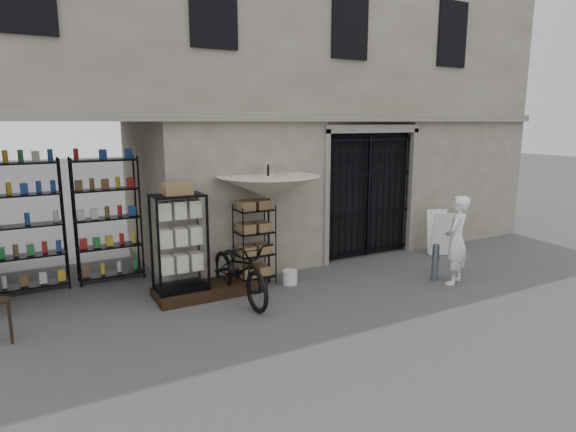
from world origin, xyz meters
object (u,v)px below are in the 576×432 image
wire_rack (255,245)px  white_bucket (290,277)px  bicycle (240,299)px  wooden_stool (1,320)px  shopkeeper (453,283)px  steel_bollard (435,262)px  market_umbrella (268,181)px  easel_sign (440,233)px  display_cabinet (180,248)px

wire_rack → white_bucket: 0.95m
wire_rack → bicycle: 1.20m
wire_rack → white_bucket: bearing=-31.4°
wooden_stool → shopkeeper: size_ratio=0.37×
steel_bollard → wooden_stool: bearing=172.4°
bicycle → wooden_stool: size_ratio=3.26×
bicycle → steel_bollard: bicycle is taller
market_umbrella → white_bucket: 1.94m
easel_sign → white_bucket: bearing=-153.9°
steel_bollard → white_bucket: bearing=155.3°
white_bucket → wire_rack: bearing=145.1°
easel_sign → shopkeeper: bearing=-103.6°
steel_bollard → shopkeeper: size_ratio=0.42×
white_bucket → wooden_stool: wooden_stool is taller
wire_rack → white_bucket: wire_rack is taller
shopkeeper → wire_rack: bearing=-56.1°
market_umbrella → wooden_stool: 4.92m
easel_sign → steel_bollard: bearing=-113.8°
display_cabinet → market_umbrella: size_ratio=0.67×
white_bucket → easel_sign: 4.18m
wooden_stool → steel_bollard: (7.57, -1.02, 0.03)m
easel_sign → display_cabinet: bearing=-157.1°
display_cabinet → wooden_stool: (-2.81, -0.52, -0.59)m
market_umbrella → wooden_stool: bearing=-173.5°
wire_rack → shopkeeper: 4.03m
market_umbrella → bicycle: market_umbrella is taller
market_umbrella → wooden_stool: size_ratio=4.30×
white_bucket → bicycle: size_ratio=0.13×
display_cabinet → wire_rack: 1.53m
display_cabinet → white_bucket: size_ratio=6.62×
wire_rack → shopkeeper: size_ratio=0.90×
wire_rack → steel_bollard: (3.24, -1.63, -0.40)m
steel_bollard → market_umbrella: bearing=152.7°
wire_rack → steel_bollard: size_ratio=2.11×
white_bucket → shopkeeper: white_bucket is taller
wire_rack → easel_sign: bearing=-0.4°
market_umbrella → easel_sign: bearing=-2.9°
bicycle → shopkeeper: bicycle is taller
bicycle → display_cabinet: bearing=144.6°
wire_rack → bicycle: (-0.62, -0.68, -0.77)m
shopkeeper → easel_sign: easel_sign is taller
wooden_stool → steel_bollard: steel_bollard is taller
market_umbrella → shopkeeper: 4.20m
wire_rack → shopkeeper: (3.44, -1.94, -0.77)m
display_cabinet → steel_bollard: bearing=-9.5°
bicycle → steel_bollard: (3.86, -0.95, 0.37)m
white_bucket → wooden_stool: bearing=-177.5°
wire_rack → market_umbrella: size_ratio=0.56×
white_bucket → steel_bollard: size_ratio=0.38×
shopkeeper → bicycle: bearing=-43.9°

